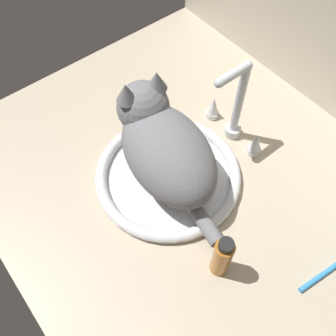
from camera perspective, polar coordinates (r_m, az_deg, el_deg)
The scene contains 6 objects.
countertop at distance 87.95cm, azimuth 3.28°, elevation -2.79°, with size 102.19×83.32×3.00cm, color #B7A88E.
sink_basin at distance 86.34cm, azimuth 0.00°, elevation -1.03°, with size 33.22×33.22×2.58cm.
faucet at distance 88.83cm, azimuth 10.09°, elevation 8.44°, with size 17.85×10.79×23.24cm.
cat at distance 79.98cm, azimuth -0.91°, elevation 3.84°, with size 37.32×21.54×19.14cm.
amber_bottle at distance 73.39cm, azimuth 8.16°, elevation -13.13°, with size 3.73×3.73×12.85cm.
toothbrush at distance 84.55cm, azimuth 23.73°, elevation -13.48°, with size 3.25×16.95×1.70cm.
Camera 1 is at (30.99, -31.36, 77.60)cm, focal length 40.40 mm.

